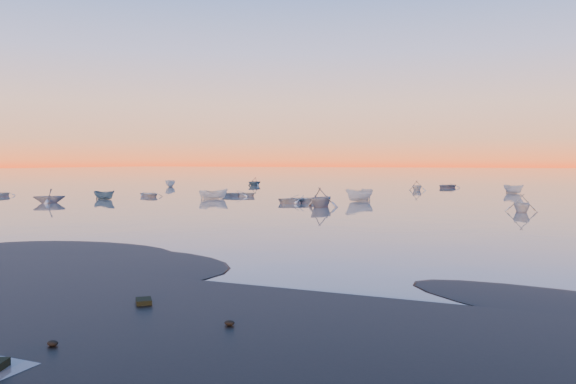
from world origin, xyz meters
The scene contains 6 objects.
ground centered at (0.00, 100.00, 0.00)m, with size 600.00×600.00×0.00m, color #695E57.
mud_lobes centered at (0.00, -1.00, 0.01)m, with size 140.00×6.00×0.07m, color black, non-canonical shape.
moored_fleet centered at (0.00, 53.00, 0.00)m, with size 124.00×58.00×1.20m, color white, non-canonical shape.
boat_near_left centered at (-43.41, 30.44, 0.00)m, with size 4.09×1.70×1.02m, color white.
boat_near_center centered at (-16.17, 36.59, 0.00)m, with size 3.47×1.47×1.20m, color white.
boat_near_right centered at (17.23, 32.36, 0.00)m, with size 3.46×1.56×1.21m, color white.
Camera 1 is at (17.19, -20.55, 4.41)m, focal length 35.00 mm.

